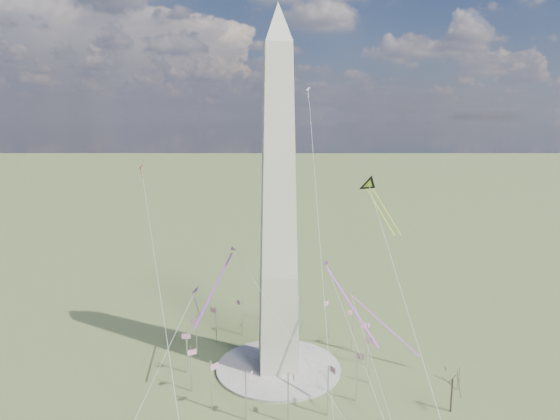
{
  "coord_description": "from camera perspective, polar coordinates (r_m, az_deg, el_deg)",
  "views": [
    {
      "loc": [
        -11.84,
        -133.32,
        72.05
      ],
      "look_at": [
        0.48,
        0.0,
        46.98
      ],
      "focal_mm": 32.0,
      "sensor_mm": 36.0,
      "label": 1
    }
  ],
  "objects": [
    {
      "name": "plaza",
      "position": [
        151.82,
        -0.19,
        -17.55
      ],
      "size": [
        36.0,
        36.0,
        0.8
      ],
      "primitive_type": "cylinder",
      "color": "#B4AFA5",
      "rests_on": "ground"
    },
    {
      "name": "washington_monument",
      "position": [
        136.0,
        -0.2,
        0.4
      ],
      "size": [
        15.56,
        15.56,
        100.0
      ],
      "color": "beige",
      "rests_on": "plaza"
    },
    {
      "name": "kite_streamer_right",
      "position": [
        156.16,
        10.59,
        -11.57
      ],
      "size": [
        18.57,
        15.85,
        15.85
      ],
      "rotation": [
        0.0,
        0.0,
        4.02
      ],
      "color": "#FF2843",
      "rests_on": "ground"
    },
    {
      "name": "kite_small_white",
      "position": [
        180.32,
        3.25,
        13.52
      ],
      "size": [
        1.4,
        1.39,
        4.01
      ],
      "rotation": [
        0.0,
        0.0,
        3.09
      ],
      "color": "white",
      "rests_on": "ground"
    },
    {
      "name": "kite_streamer_left",
      "position": [
        130.37,
        7.16,
        -9.12
      ],
      "size": [
        10.42,
        21.68,
        15.83
      ],
      "rotation": [
        0.0,
        0.0,
        3.55
      ],
      "color": "#FF2843",
      "rests_on": "ground"
    },
    {
      "name": "tree_near",
      "position": [
        135.63,
        19.15,
        -17.58
      ],
      "size": [
        7.47,
        7.47,
        13.07
      ],
      "color": "#4E3C2F",
      "rests_on": "ground"
    },
    {
      "name": "kite_streamer_mid",
      "position": [
        139.55,
        -6.78,
        -7.33
      ],
      "size": [
        11.34,
        21.69,
        16.07
      ],
      "rotation": [
        0.0,
        0.0,
        2.7
      ],
      "color": "#FF2843",
      "rests_on": "ground"
    },
    {
      "name": "kite_small_red",
      "position": [
        168.9,
        -15.57,
        4.66
      ],
      "size": [
        1.25,
        2.03,
        4.89
      ],
      "rotation": [
        0.0,
        0.0,
        2.84
      ],
      "color": "red",
      "rests_on": "ground"
    },
    {
      "name": "flagpole_ring",
      "position": [
        148.7,
        -0.19,
        -15.22
      ],
      "size": [
        54.4,
        54.4,
        13.0
      ],
      "color": "silver",
      "rests_on": "ground"
    },
    {
      "name": "kite_diamond_purple",
      "position": [
        151.73,
        -9.62,
        -9.39
      ],
      "size": [
        2.09,
        3.23,
        9.85
      ],
      "rotation": [
        0.0,
        0.0,
        2.59
      ],
      "color": "#4A1D83",
      "rests_on": "ground"
    },
    {
      "name": "kite_delta_black",
      "position": [
        155.95,
        10.3,
        2.54
      ],
      "size": [
        9.34,
        18.99,
        15.46
      ],
      "rotation": [
        0.0,
        0.0,
        3.41
      ],
      "color": "black",
      "rests_on": "ground"
    },
    {
      "name": "ground",
      "position": [
        152.01,
        -0.19,
        -17.69
      ],
      "size": [
        2000.0,
        2000.0,
        0.0
      ],
      "primitive_type": "plane",
      "color": "#4F552A",
      "rests_on": "ground"
    }
  ]
}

